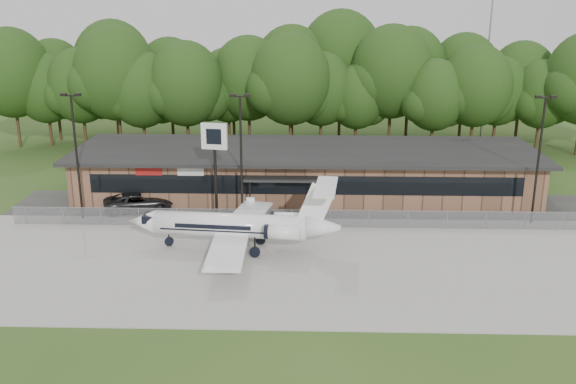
{
  "coord_description": "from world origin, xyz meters",
  "views": [
    {
      "loc": [
        0.14,
        -31.97,
        17.61
      ],
      "look_at": [
        -1.2,
        12.0,
        3.87
      ],
      "focal_mm": 40.0,
      "sensor_mm": 36.0,
      "label": 1
    }
  ],
  "objects_px": {
    "terminal": "(305,171)",
    "pole_sign": "(215,147)",
    "suv": "(139,202)",
    "business_jet": "(238,226)"
  },
  "relations": [
    {
      "from": "terminal",
      "to": "business_jet",
      "type": "bearing_deg",
      "value": -108.78
    },
    {
      "from": "terminal",
      "to": "suv",
      "type": "bearing_deg",
      "value": -159.44
    },
    {
      "from": "business_jet",
      "to": "suv",
      "type": "height_order",
      "value": "business_jet"
    },
    {
      "from": "pole_sign",
      "to": "suv",
      "type": "bearing_deg",
      "value": 174.16
    },
    {
      "from": "business_jet",
      "to": "suv",
      "type": "bearing_deg",
      "value": 143.15
    },
    {
      "from": "terminal",
      "to": "suv",
      "type": "distance_m",
      "value": 14.98
    },
    {
      "from": "terminal",
      "to": "pole_sign",
      "type": "relative_size",
      "value": 5.19
    },
    {
      "from": "business_jet",
      "to": "suv",
      "type": "xyz_separation_m",
      "value": [
        -9.3,
        8.46,
        -1.06
      ]
    },
    {
      "from": "terminal",
      "to": "pole_sign",
      "type": "height_order",
      "value": "pole_sign"
    },
    {
      "from": "pole_sign",
      "to": "business_jet",
      "type": "bearing_deg",
      "value": -59.83
    }
  ]
}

